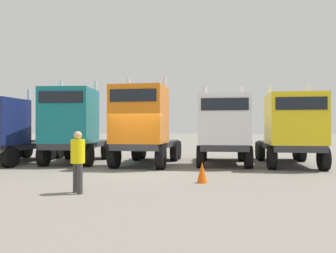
# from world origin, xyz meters

# --- Properties ---
(ground) EXTENTS (200.00, 200.00, 0.00)m
(ground) POSITION_xyz_m (0.00, 0.00, 0.00)
(ground) COLOR slate
(semi_truck_navy) EXTENTS (2.79, 6.17, 3.91)m
(semi_truck_navy) POSITION_xyz_m (-7.20, 2.24, 1.73)
(semi_truck_navy) COLOR #333338
(semi_truck_navy) RESTS_ON ground
(semi_truck_teal) EXTENTS (2.97, 6.24, 4.44)m
(semi_truck_teal) POSITION_xyz_m (-3.82, 2.97, 2.01)
(semi_truck_teal) COLOR #333338
(semi_truck_teal) RESTS_ON ground
(semi_truck_orange) EXTENTS (2.92, 6.41, 4.42)m
(semi_truck_orange) POSITION_xyz_m (-0.00, 2.40, 1.98)
(semi_truck_orange) COLOR #333338
(semi_truck_orange) RESTS_ON ground
(semi_truck_white) EXTENTS (2.69, 5.89, 4.06)m
(semi_truck_white) POSITION_xyz_m (3.93, 3.18, 1.84)
(semi_truck_white) COLOR #333338
(semi_truck_white) RESTS_ON ground
(semi_truck_yellow) EXTENTS (2.80, 6.56, 4.04)m
(semi_truck_yellow) POSITION_xyz_m (7.15, 2.98, 1.82)
(semi_truck_yellow) COLOR #333338
(semi_truck_yellow) RESTS_ON ground
(visitor_in_hivis) EXTENTS (0.57, 0.57, 1.77)m
(visitor_in_hivis) POSITION_xyz_m (-0.57, -4.54, 1.03)
(visitor_in_hivis) COLOR #393939
(visitor_in_hivis) RESTS_ON ground
(traffic_cone_mid) EXTENTS (0.36, 0.36, 0.71)m
(traffic_cone_mid) POSITION_xyz_m (2.93, -2.32, 0.36)
(traffic_cone_mid) COLOR #F2590C
(traffic_cone_mid) RESTS_ON ground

